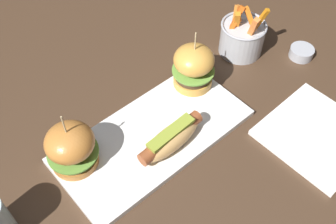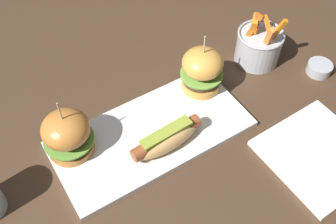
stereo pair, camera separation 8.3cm
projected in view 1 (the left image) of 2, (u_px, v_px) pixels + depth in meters
ground_plane at (153, 138)px, 0.86m from camera, size 3.00×3.00×0.00m
platter_main at (153, 136)px, 0.85m from camera, size 0.42×0.20×0.01m
hot_dog at (171, 138)px, 0.81m from camera, size 0.16×0.06×0.05m
slider_left at (71, 147)px, 0.76m from camera, size 0.10×0.10×0.14m
slider_right at (194, 66)px, 0.90m from camera, size 0.10×0.10×0.15m
fries_bucket at (242, 37)px, 0.99m from camera, size 0.11×0.11×0.14m
sauce_ramekin at (302, 52)px, 1.00m from camera, size 0.06×0.06×0.03m
side_plate at (317, 135)px, 0.85m from camera, size 0.21×0.21×0.01m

